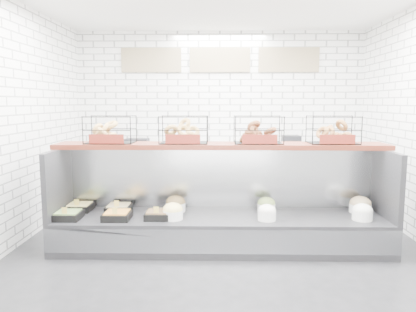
{
  "coord_description": "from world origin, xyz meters",
  "views": [
    {
      "loc": [
        -0.06,
        -4.5,
        1.76
      ],
      "look_at": [
        -0.16,
        0.45,
        1.11
      ],
      "focal_mm": 35.0,
      "sensor_mm": 36.0,
      "label": 1
    }
  ],
  "objects": [
    {
      "name": "ground",
      "position": [
        0.0,
        0.0,
        0.0
      ],
      "size": [
        5.5,
        5.5,
        0.0
      ],
      "primitive_type": "plane",
      "color": "black",
      "rests_on": "ground"
    },
    {
      "name": "room_shell",
      "position": [
        0.0,
        0.6,
        2.06
      ],
      "size": [
        5.02,
        5.51,
        3.01
      ],
      "color": "white",
      "rests_on": "ground"
    },
    {
      "name": "display_case",
      "position": [
        -0.01,
        0.35,
        0.33
      ],
      "size": [
        4.0,
        0.9,
        1.2
      ],
      "color": "black",
      "rests_on": "ground"
    },
    {
      "name": "bagel_shelf",
      "position": [
        -0.0,
        0.52,
        1.38
      ],
      "size": [
        4.1,
        0.5,
        0.4
      ],
      "color": "#4B1910",
      "rests_on": "display_case"
    },
    {
      "name": "prep_counter",
      "position": [
        -0.01,
        2.43,
        0.47
      ],
      "size": [
        4.0,
        0.6,
        1.2
      ],
      "color": "#93969B",
      "rests_on": "ground"
    }
  ]
}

